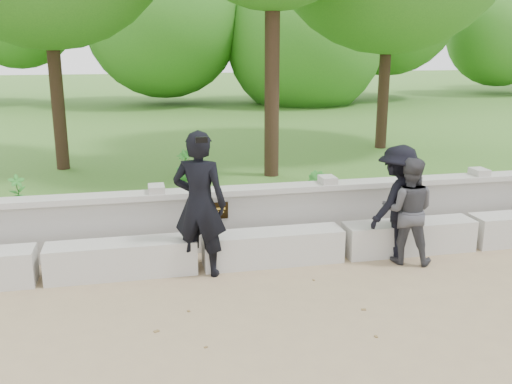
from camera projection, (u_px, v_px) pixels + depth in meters
ground at (222, 339)px, 5.79m from camera, size 80.00×80.00×0.00m
lawn at (157, 128)px, 18.98m from camera, size 40.00×22.00×0.25m
concrete_bench at (200, 253)px, 7.53m from camera, size 11.90×0.45×0.45m
parapet_wall at (193, 220)px, 8.13m from camera, size 12.50×0.35×0.90m
man_main at (200, 204)px, 7.18m from camera, size 0.81×0.76×1.88m
visitor_left at (408, 211)px, 7.64m from camera, size 0.87×0.80×1.45m
visitor_mid at (398, 202)px, 7.85m from camera, size 1.18×1.02×1.58m
shrub_a at (17, 190)px, 9.62m from camera, size 0.32×0.27×0.51m
shrub_b at (316, 192)px, 9.18m from camera, size 0.41×0.45×0.66m
shrub_c at (426, 185)px, 9.85m from camera, size 0.58×0.53×0.54m
shrub_d at (185, 165)px, 11.29m from camera, size 0.47×0.46×0.62m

